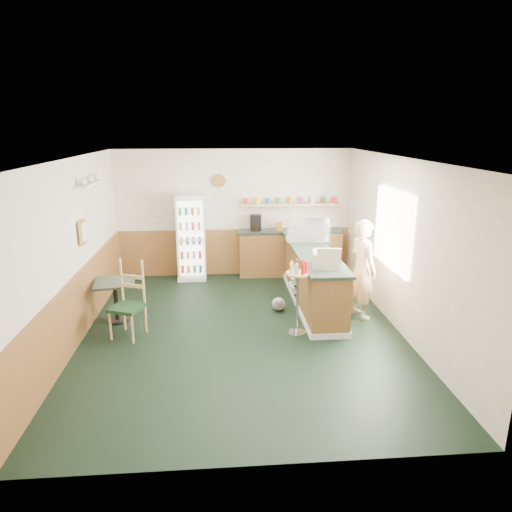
{
  "coord_description": "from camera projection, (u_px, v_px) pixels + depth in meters",
  "views": [
    {
      "loc": [
        -0.3,
        -6.65,
        3.15
      ],
      "look_at": [
        0.28,
        0.6,
        1.07
      ],
      "focal_mm": 32.0,
      "sensor_mm": 36.0,
      "label": 1
    }
  ],
  "objects": [
    {
      "name": "cafe_chair",
      "position": [
        127.0,
        296.0,
        7.02
      ],
      "size": [
        0.58,
        0.58,
        1.2
      ],
      "rotation": [
        0.0,
        0.0,
        -0.38
      ],
      "color": "black",
      "rests_on": "ground"
    },
    {
      "name": "dog_doorstop",
      "position": [
        279.0,
        304.0,
        8.04
      ],
      "size": [
        0.23,
        0.3,
        0.28
      ],
      "rotation": [
        0.0,
        0.0,
        -0.37
      ],
      "color": "gray",
      "rests_on": "ground"
    },
    {
      "name": "ground",
      "position": [
        241.0,
        331.0,
        7.27
      ],
      "size": [
        6.0,
        6.0,
        0.0
      ],
      "primitive_type": "plane",
      "color": "black",
      "rests_on": "ground"
    },
    {
      "name": "drinks_fridge",
      "position": [
        191.0,
        237.0,
        9.57
      ],
      "size": [
        0.59,
        0.52,
        1.8
      ],
      "color": "white",
      "rests_on": "ground"
    },
    {
      "name": "display_case",
      "position": [
        308.0,
        231.0,
        8.65
      ],
      "size": [
        0.81,
        0.42,
        0.46
      ],
      "color": "silver",
      "rests_on": "service_counter"
    },
    {
      "name": "cafe_table",
      "position": [
        115.0,
        293.0,
        7.51
      ],
      "size": [
        0.73,
        0.73,
        0.7
      ],
      "rotation": [
        0.0,
        0.0,
        0.15
      ],
      "color": "black",
      "rests_on": "ground"
    },
    {
      "name": "shopkeeper",
      "position": [
        362.0,
        269.0,
        7.61
      ],
      "size": [
        0.56,
        0.66,
        1.7
      ],
      "primitive_type": "imported",
      "rotation": [
        0.0,
        0.0,
        1.89
      ],
      "color": "tan",
      "rests_on": "ground"
    },
    {
      "name": "newspaper_rack",
      "position": [
        293.0,
        280.0,
        8.24
      ],
      "size": [
        0.09,
        0.41,
        0.49
      ],
      "color": "black",
      "rests_on": "ground"
    },
    {
      "name": "room_envelope",
      "position": [
        225.0,
        228.0,
        7.53
      ],
      "size": [
        5.04,
        6.02,
        2.72
      ],
      "color": "#F0E3CC",
      "rests_on": "ground"
    },
    {
      "name": "back_counter",
      "position": [
        290.0,
        250.0,
        9.89
      ],
      "size": [
        2.24,
        0.42,
        1.69
      ],
      "color": "brown",
      "rests_on": "ground"
    },
    {
      "name": "service_counter",
      "position": [
        313.0,
        280.0,
        8.27
      ],
      "size": [
        0.68,
        3.01,
        1.01
      ],
      "color": "brown",
      "rests_on": "ground"
    },
    {
      "name": "condiment_stand",
      "position": [
        298.0,
        287.0,
        6.99
      ],
      "size": [
        0.38,
        0.38,
        1.17
      ],
      "rotation": [
        0.0,
        0.0,
        -0.19
      ],
      "color": "silver",
      "rests_on": "ground"
    },
    {
      "name": "cash_register",
      "position": [
        326.0,
        259.0,
        7.18
      ],
      "size": [
        0.48,
        0.5,
        0.24
      ],
      "primitive_type": "cube",
      "rotation": [
        0.0,
        0.0,
        -0.17
      ],
      "color": "beige",
      "rests_on": "service_counter"
    }
  ]
}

